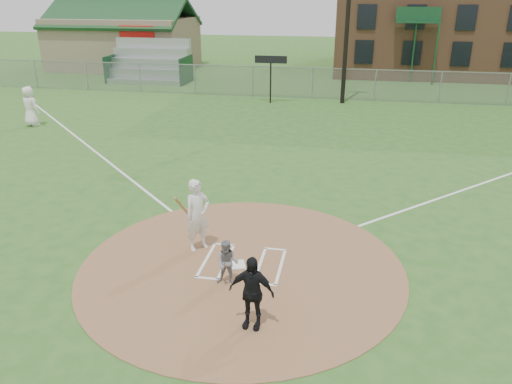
% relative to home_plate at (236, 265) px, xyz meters
% --- Properties ---
extents(ground, '(140.00, 140.00, 0.00)m').
position_rel_home_plate_xyz_m(ground, '(0.15, -0.00, -0.03)').
color(ground, '#2E5D20').
rests_on(ground, ground).
extents(dirt_circle, '(8.40, 8.40, 0.02)m').
position_rel_home_plate_xyz_m(dirt_circle, '(0.15, -0.00, -0.02)').
color(dirt_circle, '#936845').
rests_on(dirt_circle, ground).
extents(home_plate, '(0.57, 0.57, 0.03)m').
position_rel_home_plate_xyz_m(home_plate, '(0.00, 0.00, 0.00)').
color(home_plate, white).
rests_on(home_plate, dirt_circle).
extents(foul_line_third, '(17.04, 17.04, 0.01)m').
position_rel_home_plate_xyz_m(foul_line_third, '(-8.85, 9.00, -0.03)').
color(foul_line_third, white).
rests_on(foul_line_third, ground).
extents(catcher, '(0.56, 0.44, 1.15)m').
position_rel_home_plate_xyz_m(catcher, '(-0.01, -0.88, 0.56)').
color(catcher, gray).
rests_on(catcher, dirt_circle).
extents(umpire, '(1.00, 0.48, 1.66)m').
position_rel_home_plate_xyz_m(umpire, '(0.88, -2.39, 0.81)').
color(umpire, black).
rests_on(umpire, dirt_circle).
extents(ondeck_player, '(1.17, 0.95, 2.07)m').
position_rel_home_plate_xyz_m(ondeck_player, '(-13.81, 12.16, 1.00)').
color(ondeck_player, white).
rests_on(ondeck_player, ground).
extents(batters_boxes, '(2.08, 1.88, 0.01)m').
position_rel_home_plate_xyz_m(batters_boxes, '(0.15, 0.15, -0.01)').
color(batters_boxes, white).
rests_on(batters_boxes, dirt_circle).
extents(batter_at_plate, '(0.85, 1.14, 2.02)m').
position_rel_home_plate_xyz_m(batter_at_plate, '(-1.22, 0.72, 1.00)').
color(batter_at_plate, silver).
rests_on(batter_at_plate, dirt_circle).
extents(outfield_fence, '(56.08, 0.08, 2.03)m').
position_rel_home_plate_xyz_m(outfield_fence, '(0.15, 22.00, 0.98)').
color(outfield_fence, slate).
rests_on(outfield_fence, ground).
extents(bleachers, '(6.08, 3.20, 3.20)m').
position_rel_home_plate_xyz_m(bleachers, '(-12.85, 26.20, 1.55)').
color(bleachers, '#B7BABF').
rests_on(bleachers, ground).
extents(clubhouse, '(12.20, 8.71, 6.23)m').
position_rel_home_plate_xyz_m(clubhouse, '(-17.85, 32.99, 2.35)').
color(clubhouse, gray).
rests_on(clubhouse, ground).
extents(scoreboard_sign, '(2.00, 0.10, 2.93)m').
position_rel_home_plate_xyz_m(scoreboard_sign, '(-2.35, 20.20, 2.35)').
color(scoreboard_sign, black).
rests_on(scoreboard_sign, ground).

